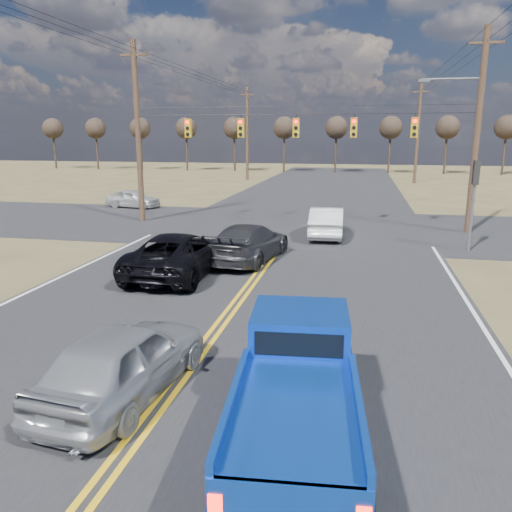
% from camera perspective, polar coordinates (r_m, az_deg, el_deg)
% --- Properties ---
extents(ground, '(160.00, 160.00, 0.00)m').
position_cam_1_polar(ground, '(10.89, -8.40, -13.41)').
color(ground, brown).
rests_on(ground, ground).
extents(road_main, '(14.00, 120.00, 0.02)m').
position_cam_1_polar(road_main, '(20.00, 1.41, -0.62)').
color(road_main, '#28282B').
rests_on(road_main, ground).
extents(road_cross, '(120.00, 12.00, 0.02)m').
position_cam_1_polar(road_cross, '(27.73, 4.40, 3.37)').
color(road_cross, '#28282B').
rests_on(road_cross, ground).
extents(signal_gantry, '(19.60, 4.83, 10.00)m').
position_cam_1_polar(signal_gantry, '(27.02, 5.63, 13.88)').
color(signal_gantry, '#473323').
rests_on(signal_gantry, ground).
extents(utility_poles, '(19.60, 58.32, 10.00)m').
position_cam_1_polar(utility_poles, '(26.30, 4.32, 14.27)').
color(utility_poles, '#473323').
rests_on(utility_poles, ground).
extents(treeline, '(87.00, 117.80, 7.40)m').
position_cam_1_polar(treeline, '(36.20, 6.49, 14.79)').
color(treeline, '#33261C').
rests_on(treeline, ground).
extents(pickup_truck, '(2.38, 5.21, 1.90)m').
position_cam_1_polar(pickup_truck, '(8.30, 4.71, -15.25)').
color(pickup_truck, black).
rests_on(pickup_truck, ground).
extents(silver_suv, '(2.19, 4.51, 1.48)m').
position_cam_1_polar(silver_suv, '(10.06, -14.85, -11.41)').
color(silver_suv, '#989BA0').
rests_on(silver_suv, ground).
extents(black_suv, '(2.59, 5.57, 1.54)m').
position_cam_1_polar(black_suv, '(18.13, -8.87, 0.24)').
color(black_suv, black).
rests_on(black_suv, ground).
extents(white_car_queue, '(1.75, 4.60, 1.50)m').
position_cam_1_polar(white_car_queue, '(24.97, 8.08, 3.88)').
color(white_car_queue, white).
rests_on(white_car_queue, ground).
extents(dgrey_car_queue, '(2.83, 5.39, 1.49)m').
position_cam_1_polar(dgrey_car_queue, '(19.98, -0.83, 1.57)').
color(dgrey_car_queue, '#2E2E33').
rests_on(dgrey_car_queue, ground).
extents(cross_car_west, '(2.12, 3.98, 1.29)m').
position_cam_1_polar(cross_car_west, '(35.83, -13.88, 6.39)').
color(cross_car_west, beige).
rests_on(cross_car_west, ground).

